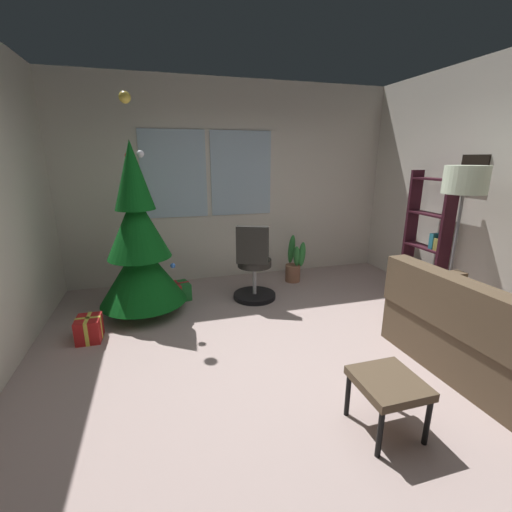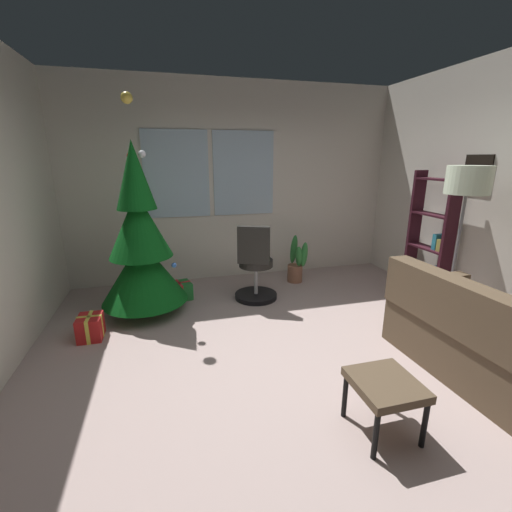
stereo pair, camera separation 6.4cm
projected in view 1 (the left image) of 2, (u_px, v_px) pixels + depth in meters
The scene contains 10 objects.
ground_plane at pixel (301, 376), 3.02m from camera, with size 4.84×5.31×0.10m, color #B09994.
wall_back_with_windows at pixel (231, 183), 5.10m from camera, with size 4.84×0.12×2.87m.
footstool at pixel (388, 386), 2.28m from camera, with size 0.41×0.44×0.40m.
holiday_tree at pixel (139, 247), 3.90m from camera, with size 0.99×0.99×2.45m.
gift_box_red at pixel (89, 329), 3.50m from camera, with size 0.24×0.28×0.25m.
gift_box_green at pixel (178, 291), 4.51m from camera, with size 0.35×0.33×0.23m.
office_chair at pixel (254, 271), 4.42m from camera, with size 0.56×0.57×1.01m.
bookshelf at pixel (426, 244), 4.43m from camera, with size 0.18×0.64×1.65m.
floor_lamp at pixel (464, 189), 3.47m from camera, with size 0.42×0.42×1.73m.
potted_plant at pixel (294, 264), 5.12m from camera, with size 0.31×0.33×0.70m.
Camera 1 is at (-1.10, -2.40, 1.81)m, focal length 24.02 mm.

